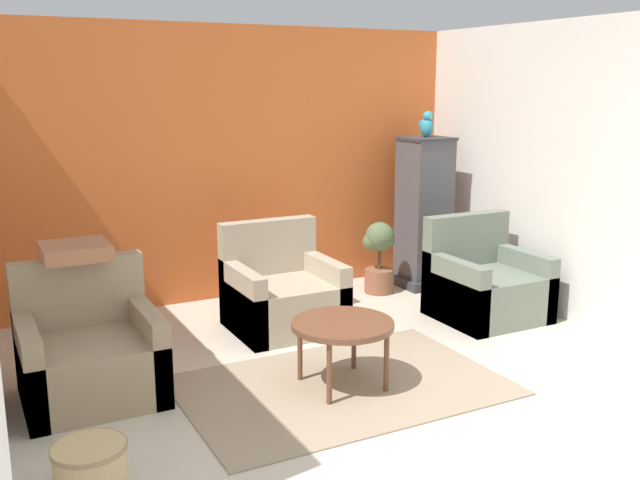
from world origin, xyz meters
TOP-DOWN VIEW (x-y plane):
  - ground_plane at (0.00, 0.00)m, footprint 20.00×20.00m
  - wall_back_accent at (0.00, 3.53)m, footprint 4.72×0.06m
  - wall_right at (2.33, 1.75)m, footprint 0.06×3.50m
  - area_rug at (-0.14, 1.14)m, footprint 2.18×1.44m
  - coffee_table at (-0.14, 1.14)m, footprint 0.70×0.70m
  - armchair_left at (-1.71, 1.77)m, footprint 0.87×0.80m
  - armchair_right at (1.71, 1.86)m, footprint 0.87×0.80m
  - armchair_middle at (-0.01, 2.42)m, footprint 0.87×0.80m
  - birdcage at (1.84, 3.00)m, footprint 0.56×0.56m
  - parrot at (1.84, 3.01)m, footprint 0.12×0.22m
  - potted_plant at (1.28, 2.94)m, footprint 0.32×0.29m
  - wicker_basket at (-1.92, 0.59)m, footprint 0.39×0.39m
  - throw_pillow at (-1.71, 2.06)m, footprint 0.44×0.44m

SIDE VIEW (x-z plane):
  - ground_plane at x=0.00m, z-range 0.00..0.00m
  - area_rug at x=-0.14m, z-range 0.00..0.01m
  - wicker_basket at x=-1.92m, z-range 0.01..0.28m
  - armchair_left at x=-1.71m, z-range -0.16..0.73m
  - armchair_right at x=1.71m, z-range -0.16..0.73m
  - armchair_middle at x=-0.01m, z-range -0.16..0.73m
  - potted_plant at x=1.28m, z-range 0.04..0.75m
  - coffee_table at x=-0.14m, z-range 0.19..0.66m
  - birdcage at x=1.84m, z-range -0.03..1.49m
  - throw_pillow at x=-1.71m, z-range 0.89..0.99m
  - wall_back_accent at x=0.00m, z-range 0.00..2.58m
  - wall_right at x=2.33m, z-range 0.00..2.58m
  - parrot at x=1.84m, z-range 1.51..1.77m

